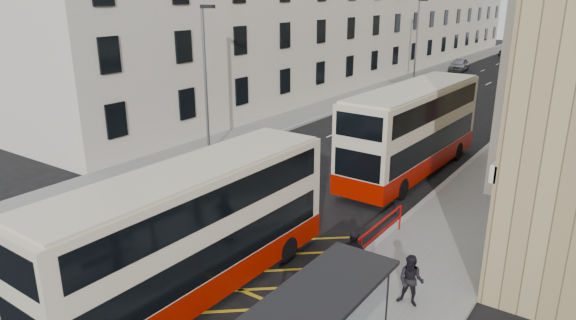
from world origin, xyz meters
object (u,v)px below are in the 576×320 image
Objects in this scene: double_decker_front at (193,233)px; street_lamp_near at (206,73)px; pedestrian_mid at (411,281)px; pedestrian_far at (354,260)px; car_red at (546,58)px; street_lamp_far at (417,36)px; car_silver at (459,65)px; double_decker_rear at (413,130)px; car_dark at (511,51)px; white_van at (420,83)px.

street_lamp_near is at bearing 132.43° from double_decker_front.
pedestrian_far is at bearing 177.89° from pedestrian_mid.
pedestrian_mid reaches higher than car_red.
street_lamp_near is 30.00m from street_lamp_far.
pedestrian_mid is 50.20m from car_silver.
street_lamp_near is 11.19m from double_decker_rear.
car_red is at bearing -85.63° from pedestrian_far.
street_lamp_near is at bearing -158.19° from double_decker_rear.
double_decker_rear is 5.86× the size of pedestrian_far.
street_lamp_near is 54.47m from car_red.
double_decker_front is 51.94m from car_silver.
street_lamp_near is 1.84× the size of car_silver.
car_red is (8.27, 53.70, -3.89)m from street_lamp_near.
car_dark is at bearing -81.36° from pedestrian_far.
double_decker_front is 1.91× the size of white_van.
white_van is at bearing 103.99° from pedestrian_mid.
white_van is at bearing -72.17° from pedestrian_far.
street_lamp_near is 26.33m from white_van.
car_dark is (-7.52, 55.71, -1.50)m from double_decker_rear.
pedestrian_far is 0.44× the size of car_silver.
car_dark is at bearing 99.55° from double_decker_rear.
pedestrian_far is (13.07, -37.61, -3.53)m from street_lamp_far.
pedestrian_mid is 61.52m from car_red.
street_lamp_near is at bearing -82.07° from car_dark.
street_lamp_near reaches higher than pedestrian_mid.
pedestrian_far is (-1.75, -0.14, 0.18)m from pedestrian_mid.
white_van is (2.21, 25.95, -3.89)m from street_lamp_near.
double_decker_rear is at bearing -66.48° from white_van.
pedestrian_far reaches higher than pedestrian_mid.
double_decker_rear is 12.16m from pedestrian_mid.
double_decker_rear is at bearing 86.91° from car_red.
car_red reaches higher than white_van.
car_dark is (-12.06, 66.91, -0.17)m from pedestrian_mid.
car_red is at bearing -35.57° from car_dark.
double_decker_front is 14.22m from double_decker_rear.
street_lamp_far reaches higher than pedestrian_far.
street_lamp_near is 0.72× the size of double_decker_rear.
street_lamp_near is 15.53m from pedestrian_far.
white_van is at bearing -90.86° from car_silver.
double_decker_front is 0.91× the size of double_decker_rear.
white_van is 1.23× the size of car_silver.
pedestrian_far reaches higher than white_van.
street_lamp_far is 1.84× the size of car_silver.
street_lamp_near is at bearing 75.86° from car_red.
street_lamp_far is at bearing 122.15° from white_van.
pedestrian_mid reaches higher than car_dark.
pedestrian_mid is at bearing -79.13° from car_silver.
double_decker_front is 2.23× the size of car_dark.
street_lamp_far is at bearing -84.76° from car_dark.
double_decker_front reaches higher than car_red.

